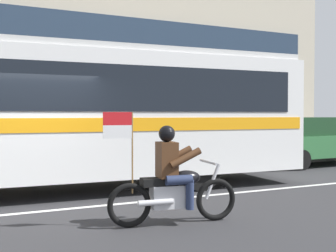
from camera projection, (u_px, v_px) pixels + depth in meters
ground_plane at (33, 205)px, 8.14m from camera, size 60.00×60.00×0.00m
sidewalk_curb at (8, 170)px, 12.74m from camera, size 28.00×3.80×0.15m
lane_center_stripe at (38, 212)px, 7.60m from camera, size 26.60×0.14×0.01m
transit_bus at (35, 108)px, 9.26m from camera, size 12.62×3.09×3.22m
motorcycle_with_rider at (173, 182)px, 6.74m from camera, size 2.18×0.68×1.78m
parked_sedan_curbside at (315, 140)px, 14.65m from camera, size 4.84×1.96×1.64m
fire_hydrant at (2, 159)px, 11.63m from camera, size 0.22×0.30×0.75m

